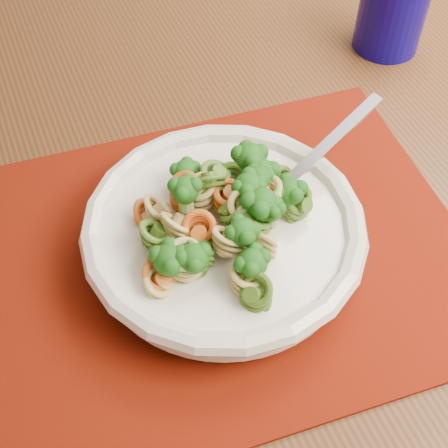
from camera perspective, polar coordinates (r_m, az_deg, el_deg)
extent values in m
cube|color=#532C17|center=(0.61, -2.81, 0.25)|extent=(1.50, 1.17, 0.04)
cube|color=#532C17|center=(1.34, 16.93, 9.28)|extent=(0.09, 0.09, 0.72)
cube|color=#651004|center=(0.56, -0.38, -2.82)|extent=(0.49, 0.41, 0.00)
cylinder|color=silver|center=(0.55, 0.00, -2.25)|extent=(0.10, 0.10, 0.01)
cylinder|color=silver|center=(0.54, 0.00, -1.12)|extent=(0.22, 0.22, 0.03)
torus|color=silver|center=(0.53, 0.00, -0.19)|extent=(0.24, 0.24, 0.02)
cylinder|color=#0B0564|center=(0.78, 15.16, 18.41)|extent=(0.08, 0.08, 0.10)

